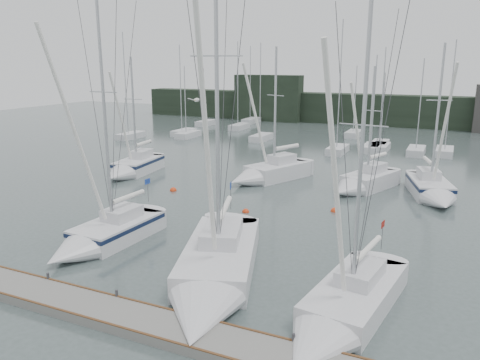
% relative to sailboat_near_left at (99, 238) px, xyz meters
% --- Properties ---
extents(ground, '(160.00, 160.00, 0.00)m').
position_rel_sailboat_near_left_xyz_m(ground, '(7.09, -0.70, -0.58)').
color(ground, '#435250').
rests_on(ground, ground).
extents(dock, '(24.00, 2.00, 0.40)m').
position_rel_sailboat_near_left_xyz_m(dock, '(7.09, -5.70, -0.38)').
color(dock, slate).
rests_on(dock, ground).
extents(far_treeline, '(90.00, 4.00, 5.00)m').
position_rel_sailboat_near_left_xyz_m(far_treeline, '(7.09, 61.30, 1.92)').
color(far_treeline, black).
rests_on(far_treeline, ground).
extents(far_building_left, '(12.00, 3.00, 8.00)m').
position_rel_sailboat_near_left_xyz_m(far_building_left, '(-12.91, 59.30, 3.42)').
color(far_building_left, black).
rests_on(far_building_left, ground).
extents(mast_forest, '(60.43, 26.98, 14.79)m').
position_rel_sailboat_near_left_xyz_m(mast_forest, '(8.83, 41.34, -0.10)').
color(mast_forest, silver).
rests_on(mast_forest, ground).
extents(sailboat_near_left, '(3.19, 8.43, 14.60)m').
position_rel_sailboat_near_left_xyz_m(sailboat_near_left, '(0.00, 0.00, 0.00)').
color(sailboat_near_left, silver).
rests_on(sailboat_near_left, ground).
extents(sailboat_near_center, '(7.03, 12.33, 17.87)m').
position_rel_sailboat_near_left_xyz_m(sailboat_near_center, '(8.25, -1.90, 0.02)').
color(sailboat_near_center, silver).
rests_on(sailboat_near_center, ground).
extents(sailboat_near_right, '(4.02, 9.77, 13.38)m').
position_rel_sailboat_near_left_xyz_m(sailboat_near_right, '(14.22, -2.55, -0.07)').
color(sailboat_near_right, silver).
rests_on(sailboat_near_right, ground).
extents(sailboat_mid_a, '(3.51, 8.08, 11.54)m').
position_rel_sailboat_near_left_xyz_m(sailboat_mid_a, '(-9.28, 15.08, 0.05)').
color(sailboat_mid_a, silver).
rests_on(sailboat_mid_a, ground).
extents(sailboat_mid_b, '(5.99, 8.86, 12.38)m').
position_rel_sailboat_near_left_xyz_m(sailboat_mid_b, '(2.85, 18.11, 0.05)').
color(sailboat_mid_b, silver).
rests_on(sailboat_mid_b, ground).
extents(sailboat_mid_c, '(5.07, 7.90, 10.72)m').
position_rel_sailboat_near_left_xyz_m(sailboat_mid_c, '(11.16, 18.36, 0.02)').
color(sailboat_mid_c, silver).
rests_on(sailboat_mid_c, ground).
extents(sailboat_mid_d, '(4.71, 8.23, 12.47)m').
position_rel_sailboat_near_left_xyz_m(sailboat_mid_d, '(16.68, 18.20, 0.04)').
color(sailboat_mid_d, silver).
rests_on(sailboat_mid_d, ground).
extents(buoy_a, '(0.50, 0.50, 0.50)m').
position_rel_sailboat_near_left_xyz_m(buoy_a, '(4.91, 9.35, -0.58)').
color(buoy_a, red).
rests_on(buoy_a, ground).
extents(buoy_b, '(0.56, 0.56, 0.56)m').
position_rel_sailboat_near_left_xyz_m(buoy_b, '(10.55, 12.12, -0.58)').
color(buoy_b, red).
rests_on(buoy_b, ground).
extents(buoy_c, '(0.56, 0.56, 0.56)m').
position_rel_sailboat_near_left_xyz_m(buoy_c, '(-2.77, 12.02, -0.58)').
color(buoy_c, red).
rests_on(buoy_c, ground).
extents(seagull, '(1.07, 0.47, 0.21)m').
position_rel_sailboat_near_left_xyz_m(seagull, '(4.95, 2.77, 7.68)').
color(seagull, silver).
rests_on(seagull, ground).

